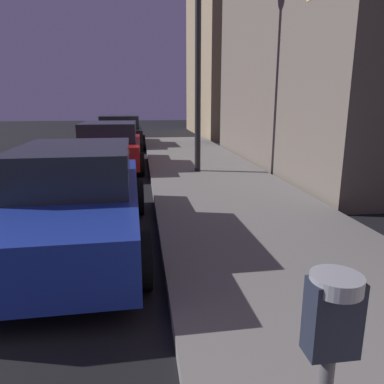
# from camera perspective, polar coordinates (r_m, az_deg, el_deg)

# --- Properties ---
(parking_meter) EXTENTS (0.19, 0.19, 1.27)m
(parking_meter) POSITION_cam_1_polar(r_m,az_deg,el_deg) (1.58, 20.72, -22.13)
(parking_meter) COLOR #59595B
(parking_meter) RESTS_ON sidewalk
(car_blue) EXTENTS (2.01, 4.51, 1.43)m
(car_blue) POSITION_cam_1_polar(r_m,az_deg,el_deg) (5.39, -17.65, -0.84)
(car_blue) COLOR navy
(car_blue) RESTS_ON ground
(car_red) EXTENTS (2.03, 4.03, 1.43)m
(car_red) POSITION_cam_1_polar(r_m,az_deg,el_deg) (11.41, -12.72, 7.05)
(car_red) COLOR maroon
(car_red) RESTS_ON ground
(car_black) EXTENTS (2.24, 4.54, 1.43)m
(car_black) POSITION_cam_1_polar(r_m,az_deg,el_deg) (17.07, -11.26, 9.30)
(car_black) COLOR black
(car_black) RESTS_ON ground
(street_lamp) EXTENTS (0.44, 0.44, 5.98)m
(street_lamp) POSITION_cam_1_polar(r_m,az_deg,el_deg) (10.22, 0.96, 25.50)
(street_lamp) COLOR black
(street_lamp) RESTS_ON sidewalk
(building_far) EXTENTS (7.50, 9.75, 8.98)m
(building_far) POSITION_cam_1_polar(r_m,az_deg,el_deg) (24.32, 9.98, 19.61)
(building_far) COLOR #998466
(building_far) RESTS_ON ground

